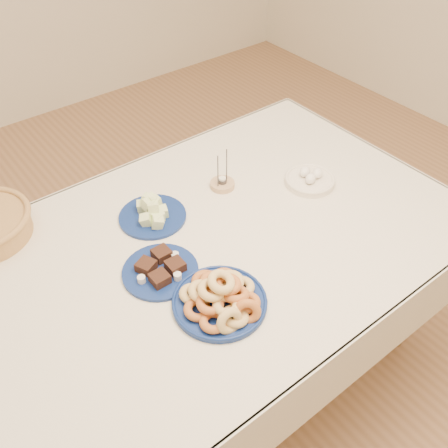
{
  "coord_description": "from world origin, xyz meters",
  "views": [
    {
      "loc": [
        -0.71,
        -0.96,
        1.89
      ],
      "look_at": [
        0.0,
        -0.05,
        0.85
      ],
      "focal_mm": 40.0,
      "sensor_mm": 36.0,
      "label": 1
    }
  ],
  "objects": [
    {
      "name": "brownie_plate",
      "position": [
        -0.22,
        -0.02,
        0.76
      ],
      "size": [
        0.3,
        0.3,
        0.04
      ],
      "rotation": [
        0.0,
        0.0,
        0.36
      ],
      "color": "navy",
      "rests_on": "dining_table"
    },
    {
      "name": "egg_bowl",
      "position": [
        0.46,
        0.02,
        0.77
      ],
      "size": [
        0.25,
        0.25,
        0.06
      ],
      "rotation": [
        0.0,
        0.0,
        0.4
      ],
      "color": "#EFE5CF",
      "rests_on": "dining_table"
    },
    {
      "name": "candle_holder",
      "position": [
        0.19,
        0.2,
        0.76
      ],
      "size": [
        0.11,
        0.11,
        0.15
      ],
      "rotation": [
        0.0,
        0.0,
        0.26
      ],
      "color": "tan",
      "rests_on": "dining_table"
    },
    {
      "name": "ground",
      "position": [
        0.0,
        0.0,
        0.0
      ],
      "size": [
        5.0,
        5.0,
        0.0
      ],
      "primitive_type": "plane",
      "color": "#936845",
      "rests_on": "ground"
    },
    {
      "name": "melon_plate",
      "position": [
        -0.11,
        0.21,
        0.78
      ],
      "size": [
        0.27,
        0.27,
        0.08
      ],
      "rotation": [
        0.0,
        0.0,
        -0.15
      ],
      "color": "navy",
      "rests_on": "dining_table"
    },
    {
      "name": "dining_table",
      "position": [
        0.0,
        0.0,
        0.64
      ],
      "size": [
        1.71,
        1.11,
        0.75
      ],
      "color": "brown",
      "rests_on": "ground"
    },
    {
      "name": "donut_platter",
      "position": [
        -0.16,
        -0.23,
        0.78
      ],
      "size": [
        0.33,
        0.33,
        0.13
      ],
      "rotation": [
        0.0,
        0.0,
        -0.22
      ],
      "color": "navy",
      "rests_on": "dining_table"
    }
  ]
}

